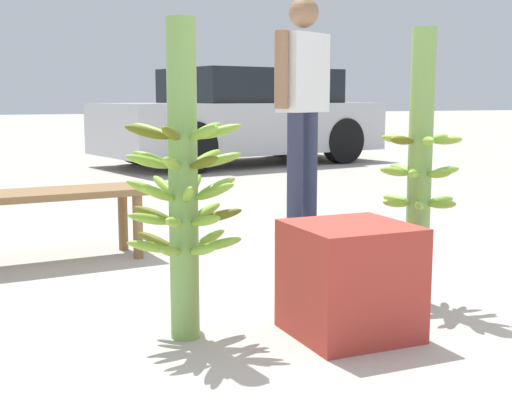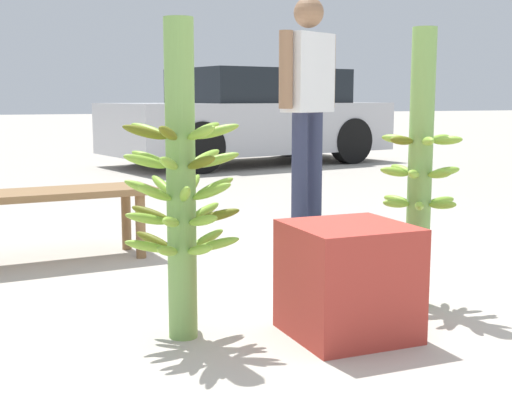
{
  "view_description": "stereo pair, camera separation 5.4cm",
  "coord_description": "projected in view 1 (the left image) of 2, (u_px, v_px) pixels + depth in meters",
  "views": [
    {
      "loc": [
        -1.46,
        -2.54,
        0.96
      ],
      "look_at": [
        -0.13,
        0.52,
        0.44
      ],
      "focal_mm": 50.0,
      "sensor_mm": 36.0,
      "label": 1
    },
    {
      "loc": [
        -1.41,
        -2.56,
        0.96
      ],
      "look_at": [
        -0.13,
        0.52,
        0.44
      ],
      "focal_mm": 50.0,
      "sensor_mm": 36.0,
      "label": 2
    }
  ],
  "objects": [
    {
      "name": "banana_stalk_left",
      "position": [
        183.0,
        185.0,
        2.79
      ],
      "size": [
        0.47,
        0.47,
        1.26
      ],
      "color": "#7AA851",
      "rests_on": "ground_plane"
    },
    {
      "name": "market_bench",
      "position": [
        53.0,
        202.0,
        4.15
      ],
      "size": [
        1.16,
        0.49,
        0.43
      ],
      "rotation": [
        0.0,
        0.0,
        0.09
      ],
      "color": "olive",
      "rests_on": "ground_plane"
    },
    {
      "name": "vendor_person",
      "position": [
        303.0,
        89.0,
        5.5
      ],
      "size": [
        0.63,
        0.38,
        1.71
      ],
      "rotation": [
        0.0,
        0.0,
        0.46
      ],
      "color": "#2D334C",
      "rests_on": "ground_plane"
    },
    {
      "name": "banana_stalk_center",
      "position": [
        420.0,
        169.0,
        3.27
      ],
      "size": [
        0.38,
        0.38,
        1.27
      ],
      "color": "#7AA851",
      "rests_on": "ground_plane"
    },
    {
      "name": "produce_crate",
      "position": [
        350.0,
        280.0,
        2.89
      ],
      "size": [
        0.46,
        0.46,
        0.46
      ],
      "color": "#B2382D",
      "rests_on": "ground_plane"
    },
    {
      "name": "ground_plane",
      "position": [
        333.0,
        326.0,
        3.02
      ],
      "size": [
        80.0,
        80.0,
        0.0
      ],
      "primitive_type": "plane",
      "color": "#B2AA9E"
    },
    {
      "name": "parked_car",
      "position": [
        243.0,
        118.0,
        10.36
      ],
      "size": [
        4.34,
        2.5,
        1.36
      ],
      "rotation": [
        0.0,
        0.0,
        1.76
      ],
      "color": "#B7B7BC",
      "rests_on": "ground_plane"
    }
  ]
}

